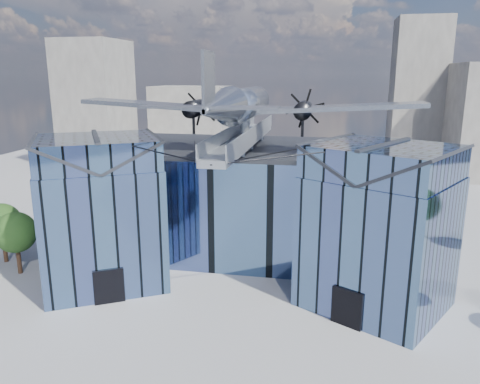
# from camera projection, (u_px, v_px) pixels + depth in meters

# --- Properties ---
(ground_plane) EXTENTS (120.00, 120.00, 0.00)m
(ground_plane) POSITION_uv_depth(u_px,v_px,m) (235.00, 286.00, 37.10)
(ground_plane) COLOR gray
(museum) EXTENTS (32.88, 24.50, 17.60)m
(museum) POSITION_uv_depth(u_px,v_px,m) (248.00, 200.00, 41.27)
(museum) COLOR #476190
(museum) RESTS_ON ground
(bg_towers) EXTENTS (77.00, 24.50, 26.00)m
(bg_towers) POSITION_uv_depth(u_px,v_px,m) (300.00, 111.00, 82.41)
(bg_towers) COLOR gray
(bg_towers) RESTS_ON ground
(tree_plaza_w) EXTENTS (4.37, 4.37, 5.34)m
(tree_plaza_w) POSITION_uv_depth(u_px,v_px,m) (16.00, 233.00, 38.61)
(tree_plaza_w) COLOR #362315
(tree_plaza_w) RESTS_ON ground
(tree_side_w) EXTENTS (4.50, 4.50, 5.37)m
(tree_side_w) POSITION_uv_depth(u_px,v_px,m) (1.00, 223.00, 41.01)
(tree_side_w) COLOR #362315
(tree_side_w) RESTS_ON ground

